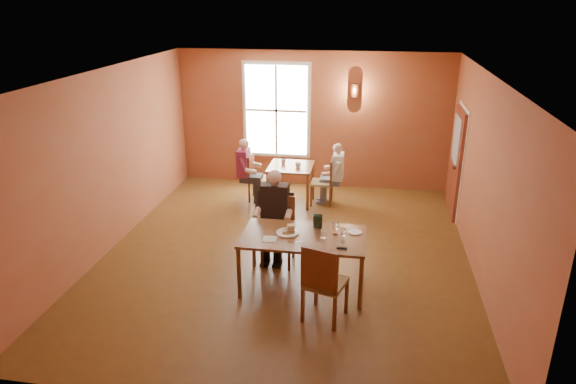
% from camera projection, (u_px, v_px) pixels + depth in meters
% --- Properties ---
extents(ground, '(6.00, 7.00, 0.01)m').
position_uv_depth(ground, '(286.00, 254.00, 8.64)').
color(ground, brown).
rests_on(ground, ground).
extents(wall_back, '(6.00, 0.04, 3.00)m').
position_uv_depth(wall_back, '(312.00, 120.00, 11.32)').
color(wall_back, brown).
rests_on(wall_back, ground).
extents(wall_front, '(6.00, 0.04, 3.00)m').
position_uv_depth(wall_front, '(224.00, 285.00, 4.88)').
color(wall_front, brown).
rests_on(wall_front, ground).
extents(wall_left, '(0.04, 7.00, 3.00)m').
position_uv_depth(wall_left, '(109.00, 161.00, 8.56)').
color(wall_left, brown).
rests_on(wall_left, ground).
extents(wall_right, '(0.04, 7.00, 3.00)m').
position_uv_depth(wall_right, '(484.00, 180.00, 7.64)').
color(wall_right, brown).
rests_on(wall_right, ground).
extents(ceiling, '(6.00, 7.00, 0.04)m').
position_uv_depth(ceiling, '(286.00, 74.00, 7.56)').
color(ceiling, white).
rests_on(ceiling, wall_back).
extents(window, '(1.36, 0.10, 1.96)m').
position_uv_depth(window, '(276.00, 111.00, 11.33)').
color(window, white).
rests_on(window, wall_back).
extents(door, '(0.12, 1.04, 2.10)m').
position_uv_depth(door, '(455.00, 163.00, 9.93)').
color(door, maroon).
rests_on(door, ground).
extents(wall_sconce, '(0.16, 0.16, 0.28)m').
position_uv_depth(wall_sconce, '(355.00, 90.00, 10.84)').
color(wall_sconce, brown).
rests_on(wall_sconce, wall_back).
extents(main_table, '(1.79, 1.01, 0.84)m').
position_uv_depth(main_table, '(303.00, 261.00, 7.54)').
color(main_table, brown).
rests_on(main_table, ground).
extents(chair_diner_main, '(0.48, 0.48, 1.09)m').
position_uv_depth(chair_diner_main, '(278.00, 232.00, 8.17)').
color(chair_diner_main, '#633114').
rests_on(chair_diner_main, ground).
extents(diner_main, '(0.58, 0.58, 1.45)m').
position_uv_depth(diner_main, '(277.00, 223.00, 8.08)').
color(diner_main, black).
rests_on(diner_main, ground).
extents(chair_empty, '(0.62, 0.62, 1.13)m').
position_uv_depth(chair_empty, '(325.00, 281.00, 6.75)').
color(chair_empty, '#563112').
rests_on(chair_empty, ground).
extents(plate_food, '(0.35, 0.35, 0.04)m').
position_uv_depth(plate_food, '(287.00, 232.00, 7.45)').
color(plate_food, silver).
rests_on(plate_food, main_table).
extents(sandwich, '(0.12, 0.12, 0.12)m').
position_uv_depth(sandwich, '(291.00, 230.00, 7.43)').
color(sandwich, tan).
rests_on(sandwich, main_table).
extents(goblet_a, '(0.10, 0.10, 0.21)m').
position_uv_depth(goblet_a, '(336.00, 228.00, 7.39)').
color(goblet_a, white).
rests_on(goblet_a, main_table).
extents(goblet_b, '(0.09, 0.09, 0.22)m').
position_uv_depth(goblet_b, '(343.00, 235.00, 7.18)').
color(goblet_b, white).
rests_on(goblet_b, main_table).
extents(goblet_c, '(0.10, 0.10, 0.21)m').
position_uv_depth(goblet_c, '(323.00, 237.00, 7.11)').
color(goblet_c, white).
rests_on(goblet_c, main_table).
extents(menu_stand, '(0.13, 0.07, 0.21)m').
position_uv_depth(menu_stand, '(318.00, 222.00, 7.60)').
color(menu_stand, black).
rests_on(menu_stand, main_table).
extents(knife, '(0.23, 0.08, 0.00)m').
position_uv_depth(knife, '(296.00, 242.00, 7.20)').
color(knife, silver).
rests_on(knife, main_table).
extents(napkin, '(0.21, 0.21, 0.01)m').
position_uv_depth(napkin, '(270.00, 239.00, 7.29)').
color(napkin, white).
rests_on(napkin, main_table).
extents(side_plate, '(0.25, 0.25, 0.02)m').
position_uv_depth(side_plate, '(355.00, 232.00, 7.48)').
color(side_plate, silver).
rests_on(side_plate, main_table).
extents(sunglasses, '(0.15, 0.05, 0.02)m').
position_uv_depth(sunglasses, '(342.00, 248.00, 7.01)').
color(sunglasses, black).
rests_on(sunglasses, main_table).
extents(second_table, '(0.90, 0.90, 0.79)m').
position_uv_depth(second_table, '(291.00, 184.00, 10.71)').
color(second_table, brown).
rests_on(second_table, ground).
extents(chair_diner_white, '(0.43, 0.43, 0.98)m').
position_uv_depth(chair_diner_white, '(322.00, 181.00, 10.58)').
color(chair_diner_white, '#3B2110').
rests_on(chair_diner_white, ground).
extents(diner_white, '(0.50, 0.50, 1.24)m').
position_uv_depth(diner_white, '(323.00, 175.00, 10.53)').
color(diner_white, white).
rests_on(diner_white, ground).
extents(chair_diner_maroon, '(0.44, 0.44, 0.99)m').
position_uv_depth(chair_diner_maroon, '(260.00, 178.00, 10.78)').
color(chair_diner_maroon, brown).
rests_on(chair_diner_maroon, ground).
extents(diner_maroon, '(0.52, 0.52, 1.30)m').
position_uv_depth(diner_maroon, '(259.00, 171.00, 10.73)').
color(diner_maroon, maroon).
rests_on(diner_maroon, ground).
extents(cup_a, '(0.15, 0.15, 0.09)m').
position_uv_depth(cup_a, '(298.00, 165.00, 10.47)').
color(cup_a, white).
rests_on(cup_a, second_table).
extents(cup_b, '(0.14, 0.14, 0.10)m').
position_uv_depth(cup_b, '(283.00, 162.00, 10.67)').
color(cup_b, white).
rests_on(cup_b, second_table).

